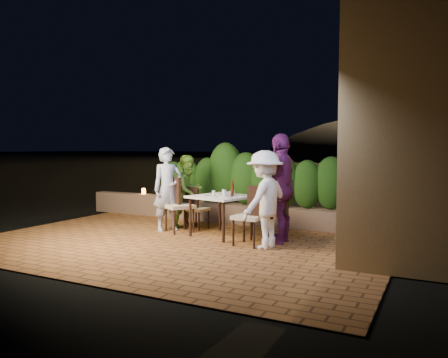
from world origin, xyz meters
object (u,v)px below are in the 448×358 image
Objects in this scene: diner_green at (189,191)px; diner_purple at (281,188)px; diner_blue at (168,189)px; chair_left_back at (197,208)px; diner_white at (265,200)px; dining_table at (222,216)px; chair_right_back at (267,211)px; chair_left_front at (180,205)px; bowl at (231,193)px; chair_right_front at (249,216)px; beer_bottle at (232,188)px; parapet_lamp at (144,191)px.

diner_green is 2.33m from diner_purple.
diner_purple is at bearing -55.78° from diner_blue.
diner_purple reaches higher than diner_green.
diner_white is at bearing -20.97° from chair_left_back.
chair_left_back is (-0.76, 0.43, 0.04)m from dining_table.
chair_right_back is 0.56× the size of diner_purple.
bowl is at bearing 54.30° from chair_left_front.
diner_green is at bearing -27.62° from chair_right_front.
diner_white is (0.31, -0.06, 0.29)m from chair_right_front.
diner_green reaches higher than bowl.
beer_bottle is 0.95m from diner_purple.
diner_white is at bearing 171.90° from chair_right_front.
chair_right_front is (1.67, -0.48, -0.02)m from chair_left_front.
diner_blue reaches higher than parapet_lamp.
chair_left_front is at bearing -37.04° from parapet_lamp.
chair_left_front reaches higher than chair_right_back.
bowl is (0.02, 0.34, 0.40)m from dining_table.
chair_right_back is at bearing -21.27° from parapet_lamp.
beer_bottle is at bearing -110.00° from diner_white.
chair_right_front is at bearing -48.32° from bowl.
chair_left_front is 7.52× the size of parapet_lamp.
bowl is at bearing -117.32° from diner_white.
chair_right_front is 7.17× the size of parapet_lamp.
diner_purple reaches higher than diner_white.
diner_blue is 2.32m from diner_white.
diner_purple is (0.95, -0.05, 0.04)m from beer_bottle.
chair_right_front is (0.55, -0.50, -0.40)m from beer_bottle.
beer_bottle is 0.18× the size of diner_blue.
diner_purple is at bearing -2.41° from dining_table.
chair_left_back is (0.14, 0.45, -0.11)m from chair_left_front.
diner_purple is (1.93, -0.47, 0.52)m from chair_left_back.
diner_white reaches higher than diner_green.
beer_bottle is 0.20× the size of diner_green.
diner_white is at bearing -68.47° from diner_blue.
chair_right_back is at bearing 33.93° from chair_left_front.
diner_purple is (0.27, -0.06, 0.41)m from chair_right_back.
diner_white is (2.26, -0.56, -0.03)m from diner_blue.
chair_left_front reaches higher than bowl.
diner_purple is (2.07, -0.03, 0.41)m from chair_left_front.
chair_left_front is 2.07m from diner_white.
diner_blue is 1.03× the size of diner_white.
diner_blue is (-2.08, -0.02, 0.30)m from chair_right_back.
chair_left_front is 1.80m from chair_right_back.
diner_blue is at bearing -127.17° from chair_left_back.
diner_blue is at bearing -40.87° from parapet_lamp.
diner_green is (-1.96, 0.57, 0.22)m from chair_right_back.
parapet_lamp is at bearing 158.50° from bowl.
diner_blue is (-1.20, -0.34, 0.05)m from bowl.
chair_right_back is 0.66× the size of diner_white.
diner_green is at bearing 24.42° from diner_blue.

